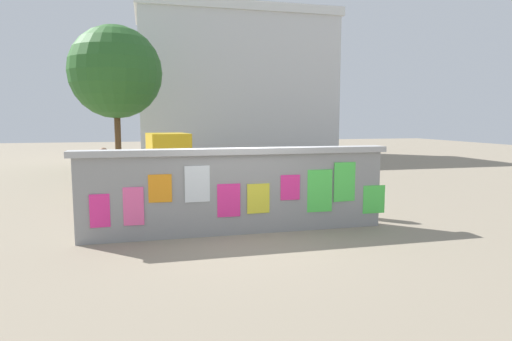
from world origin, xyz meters
name	(u,v)px	position (x,y,z in m)	size (l,w,h in m)	color
ground	(195,180)	(0.00, 8.00, 0.00)	(60.00, 60.00, 0.00)	gray
poster_wall	(238,190)	(0.00, 0.00, 0.89)	(6.36, 0.42, 1.72)	gray
auto_rickshaw_truck	(199,162)	(-0.10, 5.78, 0.90)	(3.77, 1.97, 1.85)	black
motorcycle	(252,191)	(0.82, 2.23, 0.46)	(1.88, 0.64, 0.87)	black
bicycle_near	(163,209)	(-1.45, 1.02, 0.36)	(1.71, 0.44, 0.95)	black
bicycle_far	(162,193)	(-1.39, 3.07, 0.36)	(1.71, 0.44, 0.95)	black
person_walking	(342,175)	(2.72, 1.00, 0.99)	(0.42, 0.42, 1.62)	#BF6626
person_bystander	(104,174)	(-2.77, 2.55, 0.99)	(0.45, 0.45, 1.62)	#D83F72
tree_roadside	(116,72)	(-2.97, 11.79, 4.31)	(4.00, 4.00, 6.32)	brown
building_background	(236,85)	(3.75, 18.60, 4.42)	(11.89, 5.66, 8.80)	silver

